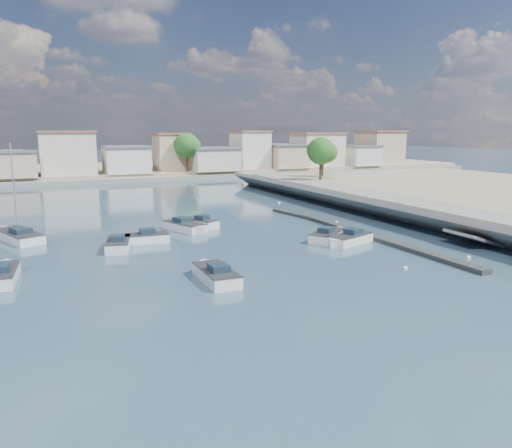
{
  "coord_description": "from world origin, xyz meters",
  "views": [
    {
      "loc": [
        -21.03,
        -26.8,
        9.84
      ],
      "look_at": [
        -2.87,
        14.12,
        1.4
      ],
      "focal_mm": 35.0,
      "sensor_mm": 36.0,
      "label": 1
    }
  ],
  "objects_px": {
    "motorboat_b": "(119,244)",
    "motorboat_c": "(140,239)",
    "motorboat_e": "(2,275)",
    "motorboat_d": "(348,240)",
    "motorboat_f": "(198,223)",
    "motorboat_a": "(215,274)",
    "sailboat": "(17,236)",
    "motorboat_g": "(186,227)",
    "motorboat_h": "(329,236)"
  },
  "relations": [
    {
      "from": "motorboat_b",
      "to": "motorboat_c",
      "type": "distance_m",
      "value": 2.36
    },
    {
      "from": "motorboat_c",
      "to": "motorboat_e",
      "type": "bearing_deg",
      "value": -144.76
    },
    {
      "from": "motorboat_b",
      "to": "motorboat_d",
      "type": "relative_size",
      "value": 0.99
    },
    {
      "from": "motorboat_e",
      "to": "motorboat_f",
      "type": "bearing_deg",
      "value": 35.94
    },
    {
      "from": "motorboat_a",
      "to": "sailboat",
      "type": "distance_m",
      "value": 22.66
    },
    {
      "from": "motorboat_f",
      "to": "motorboat_g",
      "type": "distance_m",
      "value": 2.29
    },
    {
      "from": "motorboat_b",
      "to": "motorboat_g",
      "type": "height_order",
      "value": "same"
    },
    {
      "from": "motorboat_e",
      "to": "motorboat_g",
      "type": "xyz_separation_m",
      "value": [
        15.86,
        11.16,
        0.0
      ]
    },
    {
      "from": "motorboat_a",
      "to": "sailboat",
      "type": "xyz_separation_m",
      "value": [
        -12.39,
        18.97,
        0.03
      ]
    },
    {
      "from": "motorboat_d",
      "to": "motorboat_h",
      "type": "xyz_separation_m",
      "value": [
        -0.58,
        2.14,
        0.0
      ]
    },
    {
      "from": "motorboat_f",
      "to": "motorboat_d",
      "type": "bearing_deg",
      "value": -53.26
    },
    {
      "from": "motorboat_a",
      "to": "motorboat_b",
      "type": "distance_m",
      "value": 12.7
    },
    {
      "from": "motorboat_b",
      "to": "motorboat_c",
      "type": "bearing_deg",
      "value": 31.47
    },
    {
      "from": "motorboat_f",
      "to": "motorboat_g",
      "type": "relative_size",
      "value": 0.81
    },
    {
      "from": "motorboat_b",
      "to": "motorboat_a",
      "type": "bearing_deg",
      "value": -69.44
    },
    {
      "from": "motorboat_d",
      "to": "motorboat_g",
      "type": "bearing_deg",
      "value": 134.87
    },
    {
      "from": "motorboat_e",
      "to": "motorboat_d",
      "type": "bearing_deg",
      "value": -0.57
    },
    {
      "from": "motorboat_c",
      "to": "sailboat",
      "type": "height_order",
      "value": "sailboat"
    },
    {
      "from": "motorboat_c",
      "to": "motorboat_f",
      "type": "xyz_separation_m",
      "value": [
        6.97,
        5.25,
        -0.0
      ]
    },
    {
      "from": "motorboat_b",
      "to": "motorboat_f",
      "type": "xyz_separation_m",
      "value": [
        8.99,
        6.49,
        0.0
      ]
    },
    {
      "from": "motorboat_d",
      "to": "motorboat_c",
      "type": "bearing_deg",
      "value": 155.1
    },
    {
      "from": "motorboat_e",
      "to": "sailboat",
      "type": "height_order",
      "value": "sailboat"
    },
    {
      "from": "motorboat_e",
      "to": "motorboat_g",
      "type": "relative_size",
      "value": 1.0
    },
    {
      "from": "motorboat_d",
      "to": "motorboat_f",
      "type": "height_order",
      "value": "same"
    },
    {
      "from": "motorboat_c",
      "to": "motorboat_d",
      "type": "relative_size",
      "value": 0.99
    },
    {
      "from": "sailboat",
      "to": "motorboat_c",
      "type": "bearing_deg",
      "value": -30.47
    },
    {
      "from": "motorboat_c",
      "to": "sailboat",
      "type": "xyz_separation_m",
      "value": [
        -9.95,
        5.85,
        0.03
      ]
    },
    {
      "from": "motorboat_d",
      "to": "motorboat_g",
      "type": "distance_m",
      "value": 16.13
    },
    {
      "from": "motorboat_e",
      "to": "motorboat_h",
      "type": "xyz_separation_m",
      "value": [
        26.66,
        1.87,
        0.0
      ]
    },
    {
      "from": "motorboat_f",
      "to": "sailboat",
      "type": "xyz_separation_m",
      "value": [
        -16.92,
        0.6,
        0.03
      ]
    },
    {
      "from": "motorboat_b",
      "to": "motorboat_h",
      "type": "height_order",
      "value": "same"
    },
    {
      "from": "motorboat_h",
      "to": "motorboat_g",
      "type": "bearing_deg",
      "value": 139.28
    },
    {
      "from": "motorboat_a",
      "to": "motorboat_h",
      "type": "height_order",
      "value": "same"
    },
    {
      "from": "motorboat_a",
      "to": "motorboat_g",
      "type": "relative_size",
      "value": 0.98
    },
    {
      "from": "motorboat_b",
      "to": "motorboat_h",
      "type": "relative_size",
      "value": 1.05
    },
    {
      "from": "motorboat_d",
      "to": "motorboat_h",
      "type": "bearing_deg",
      "value": 105.23
    },
    {
      "from": "motorboat_h",
      "to": "motorboat_e",
      "type": "bearing_deg",
      "value": -175.99
    },
    {
      "from": "motorboat_c",
      "to": "motorboat_e",
      "type": "xyz_separation_m",
      "value": [
        -10.57,
        -7.47,
        -0.0
      ]
    },
    {
      "from": "motorboat_g",
      "to": "motorboat_c",
      "type": "bearing_deg",
      "value": -145.09
    },
    {
      "from": "motorboat_e",
      "to": "motorboat_g",
      "type": "height_order",
      "value": "same"
    },
    {
      "from": "motorboat_b",
      "to": "motorboat_e",
      "type": "height_order",
      "value": "same"
    },
    {
      "from": "motorboat_d",
      "to": "motorboat_e",
      "type": "bearing_deg",
      "value": 179.43
    },
    {
      "from": "motorboat_d",
      "to": "motorboat_e",
      "type": "relative_size",
      "value": 0.94
    },
    {
      "from": "motorboat_b",
      "to": "motorboat_f",
      "type": "bearing_deg",
      "value": 35.81
    },
    {
      "from": "motorboat_g",
      "to": "motorboat_h",
      "type": "distance_m",
      "value": 14.24
    },
    {
      "from": "motorboat_c",
      "to": "motorboat_f",
      "type": "bearing_deg",
      "value": 36.98
    },
    {
      "from": "motorboat_g",
      "to": "sailboat",
      "type": "bearing_deg",
      "value": 171.94
    },
    {
      "from": "motorboat_a",
      "to": "motorboat_d",
      "type": "height_order",
      "value": "same"
    },
    {
      "from": "motorboat_b",
      "to": "sailboat",
      "type": "bearing_deg",
      "value": 138.21
    },
    {
      "from": "motorboat_a",
      "to": "motorboat_g",
      "type": "distance_m",
      "value": 17.06
    }
  ]
}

